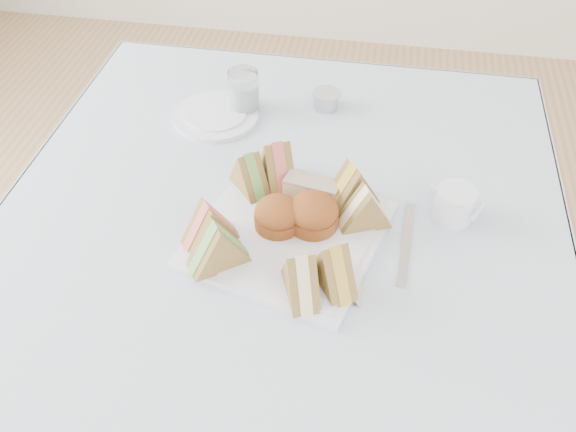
% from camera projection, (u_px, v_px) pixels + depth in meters
% --- Properties ---
extents(floor, '(4.00, 4.00, 0.00)m').
position_uv_depth(floor, '(285.00, 402.00, 1.64)').
color(floor, '#9E7751').
rests_on(floor, ground).
extents(table, '(0.90, 0.90, 0.74)m').
position_uv_depth(table, '(285.00, 321.00, 1.38)').
color(table, brown).
rests_on(table, floor).
extents(tablecloth, '(1.02, 1.02, 0.01)m').
position_uv_depth(tablecloth, '(284.00, 201.00, 1.12)').
color(tablecloth, '#AEC0E1').
rests_on(tablecloth, table).
extents(serving_plate, '(0.37, 0.37, 0.01)m').
position_uv_depth(serving_plate, '(288.00, 234.00, 1.05)').
color(serving_plate, white).
rests_on(serving_plate, tablecloth).
extents(sandwich_fl_a, '(0.10, 0.09, 0.08)m').
position_uv_depth(sandwich_fl_a, '(209.00, 223.00, 1.00)').
color(sandwich_fl_a, brown).
rests_on(sandwich_fl_a, serving_plate).
extents(sandwich_fl_b, '(0.11, 0.10, 0.09)m').
position_uv_depth(sandwich_fl_b, '(217.00, 244.00, 0.96)').
color(sandwich_fl_b, brown).
rests_on(sandwich_fl_b, serving_plate).
extents(sandwich_fr_a, '(0.09, 0.10, 0.09)m').
position_uv_depth(sandwich_fr_a, '(333.00, 265.00, 0.94)').
color(sandwich_fr_a, brown).
rests_on(sandwich_fr_a, serving_plate).
extents(sandwich_fr_b, '(0.08, 0.10, 0.08)m').
position_uv_depth(sandwich_fr_b, '(301.00, 274.00, 0.92)').
color(sandwich_fr_b, brown).
rests_on(sandwich_fr_b, serving_plate).
extents(sandwich_bl_a, '(0.09, 0.10, 0.08)m').
position_uv_depth(sandwich_bl_a, '(249.00, 171.00, 1.10)').
color(sandwich_bl_a, brown).
rests_on(sandwich_bl_a, serving_plate).
extents(sandwich_bl_b, '(0.09, 0.11, 0.09)m').
position_uv_depth(sandwich_bl_b, '(277.00, 163.00, 1.11)').
color(sandwich_bl_b, brown).
rests_on(sandwich_bl_b, serving_plate).
extents(sandwich_br_a, '(0.10, 0.08, 0.08)m').
position_uv_depth(sandwich_br_a, '(365.00, 206.00, 1.03)').
color(sandwich_br_a, brown).
rests_on(sandwich_br_a, serving_plate).
extents(sandwich_br_b, '(0.11, 0.10, 0.09)m').
position_uv_depth(sandwich_br_b, '(352.00, 185.00, 1.06)').
color(sandwich_br_b, brown).
rests_on(sandwich_br_b, serving_plate).
extents(scone_left, '(0.10, 0.10, 0.06)m').
position_uv_depth(scone_left, '(278.00, 215.00, 1.04)').
color(scone_left, '#94461E').
rests_on(scone_left, serving_plate).
extents(scone_right, '(0.09, 0.09, 0.06)m').
position_uv_depth(scone_right, '(313.00, 213.00, 1.04)').
color(scone_right, '#94461E').
rests_on(scone_right, serving_plate).
extents(pastry_slice, '(0.10, 0.06, 0.05)m').
position_uv_depth(pastry_slice, '(312.00, 190.00, 1.09)').
color(pastry_slice, '#D3BE7E').
rests_on(pastry_slice, serving_plate).
extents(side_plate, '(0.23, 0.23, 0.01)m').
position_uv_depth(side_plate, '(216.00, 116.00, 1.30)').
color(side_plate, white).
rests_on(side_plate, tablecloth).
extents(water_glass, '(0.08, 0.08, 0.09)m').
position_uv_depth(water_glass, '(244.00, 92.00, 1.29)').
color(water_glass, white).
rests_on(water_glass, tablecloth).
extents(tea_strainer, '(0.07, 0.07, 0.03)m').
position_uv_depth(tea_strainer, '(326.00, 101.00, 1.32)').
color(tea_strainer, '#B6B6B6').
rests_on(tea_strainer, tablecloth).
extents(knife, '(0.03, 0.20, 0.00)m').
position_uv_depth(knife, '(407.00, 242.00, 1.04)').
color(knife, '#B6B6B6').
rests_on(knife, tablecloth).
extents(fork, '(0.02, 0.19, 0.00)m').
position_uv_depth(fork, '(364.00, 262.00, 1.01)').
color(fork, '#B6B6B6').
rests_on(fork, tablecloth).
extents(creamer_jug, '(0.09, 0.09, 0.06)m').
position_uv_depth(creamer_jug, '(455.00, 204.00, 1.07)').
color(creamer_jug, white).
rests_on(creamer_jug, tablecloth).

